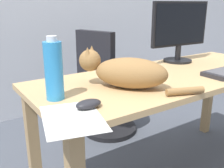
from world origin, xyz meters
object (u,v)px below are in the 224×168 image
Objects in this scene: cat at (126,71)px; computer_mouse at (89,104)px; office_chair at (106,91)px; water_bottle at (54,70)px; monitor at (180,30)px.

computer_mouse is at bearing -154.99° from cat.
office_chair is 3.34× the size of water_bottle.
cat reaches higher than computer_mouse.
monitor reaches higher than water_bottle.
cat is 0.36m from water_bottle.
office_chair is 8.33× the size of computer_mouse.
water_bottle is (-0.36, 0.04, 0.05)m from cat.
computer_mouse is (-0.69, -0.94, 0.34)m from office_chair.
water_bottle is (-0.07, 0.18, 0.11)m from computer_mouse.
monitor is at bearing -63.32° from office_chair.
water_bottle reaches higher than office_chair.
computer_mouse is (-0.29, -0.13, -0.06)m from cat.
water_bottle is (-1.02, -0.23, -0.10)m from monitor.
office_chair is at bearing 53.96° from computer_mouse.
water_bottle is at bearing 111.00° from computer_mouse.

